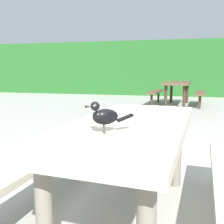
# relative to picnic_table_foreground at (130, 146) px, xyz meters

# --- Properties ---
(ground_plane) EXTENTS (60.00, 60.00, 0.00)m
(ground_plane) POSITION_rel_picnic_table_foreground_xyz_m (0.22, 0.24, -0.56)
(ground_plane) COLOR #A3A099
(hedge_wall) EXTENTS (28.00, 2.38, 2.39)m
(hedge_wall) POSITION_rel_picnic_table_foreground_xyz_m (0.22, 11.07, 0.64)
(hedge_wall) COLOR #235B23
(hedge_wall) RESTS_ON ground
(picnic_table_foreground) EXTENTS (1.81, 1.86, 0.74)m
(picnic_table_foreground) POSITION_rel_picnic_table_foreground_xyz_m (0.00, 0.00, 0.00)
(picnic_table_foreground) COLOR #B2A893
(picnic_table_foreground) RESTS_ON ground
(bird_grackle) EXTENTS (0.25, 0.18, 0.18)m
(bird_grackle) POSITION_rel_picnic_table_foreground_xyz_m (-0.08, -0.40, 0.29)
(bird_grackle) COLOR black
(bird_grackle) RESTS_ON picnic_table_foreground
(picnic_table_mid_left) EXTENTS (1.81, 1.85, 0.74)m
(picnic_table_mid_left) POSITION_rel_picnic_table_foreground_xyz_m (0.23, 6.89, 0.00)
(picnic_table_mid_left) COLOR brown
(picnic_table_mid_left) RESTS_ON ground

